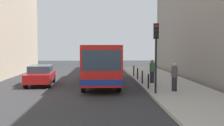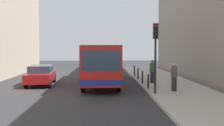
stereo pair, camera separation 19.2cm
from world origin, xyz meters
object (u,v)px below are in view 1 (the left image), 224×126
at_px(bus, 100,62).
at_px(bollard_far, 138,74).
at_px(traffic_light, 156,45).
at_px(bollard_mid, 142,77).
at_px(pedestrian_near_signal, 174,77).
at_px(bollard_near, 148,81).
at_px(car_beside_bus, 41,75).
at_px(bollard_farthest, 134,71).
at_px(pedestrian_mid_sidewalk, 152,71).

bearing_deg(bus, bollard_far, -154.75).
height_order(bus, bollard_far, bus).
relative_size(bus, bollard_far, 11.63).
relative_size(traffic_light, bollard_mid, 4.32).
distance_m(bollard_far, pedestrian_near_signal, 6.45).
relative_size(traffic_light, bollard_near, 4.32).
height_order(car_beside_bus, traffic_light, traffic_light).
relative_size(car_beside_bus, pedestrian_near_signal, 2.58).
xyz_separation_m(bollard_near, bollard_farthest, (0.00, 7.83, 0.00)).
relative_size(car_beside_bus, bollard_near, 4.74).
relative_size(bus, bollard_near, 11.63).
bearing_deg(bollard_far, car_beside_bus, -164.32).
bearing_deg(bollard_far, bus, -153.99).
xyz_separation_m(bollard_mid, pedestrian_mid_sidewalk, (0.78, 0.24, 0.41)).
relative_size(bus, pedestrian_near_signal, 6.32).
distance_m(traffic_light, bollard_farthest, 9.98).
distance_m(bus, pedestrian_near_signal, 6.63).
height_order(bollard_farthest, pedestrian_near_signal, pedestrian_near_signal).
bearing_deg(pedestrian_near_signal, bollard_farthest, -130.11).
bearing_deg(pedestrian_mid_sidewalk, bollard_near, -0.07).
relative_size(bollard_mid, pedestrian_mid_sidewalk, 0.54).
height_order(traffic_light, pedestrian_mid_sidewalk, traffic_light).
bearing_deg(car_beside_bus, traffic_light, 143.93).
relative_size(car_beside_bus, bollard_far, 4.74).
bearing_deg(pedestrian_near_signal, bollard_mid, -117.91).
distance_m(bollard_near, pedestrian_mid_sidewalk, 2.98).
height_order(bollard_far, pedestrian_near_signal, pedestrian_near_signal).
relative_size(bollard_near, bollard_far, 1.00).
height_order(bollard_mid, pedestrian_near_signal, pedestrian_near_signal).
bearing_deg(bollard_farthest, pedestrian_near_signal, -80.84).
height_order(car_beside_bus, bollard_near, car_beside_bus).
relative_size(traffic_light, pedestrian_mid_sidewalk, 2.33).
bearing_deg(bollard_mid, car_beside_bus, 176.54).
bearing_deg(bollard_mid, pedestrian_near_signal, -68.64).
bearing_deg(bollard_near, car_beside_bus, 158.12).
bearing_deg(bus, pedestrian_mid_sidewalk, 167.29).
bearing_deg(bollard_mid, bollard_farthest, 90.00).
distance_m(bus, pedestrian_mid_sidewalk, 4.09).
xyz_separation_m(bollard_near, bollard_mid, (0.00, 2.61, 0.00)).
relative_size(bollard_near, pedestrian_mid_sidewalk, 0.54).
height_order(bus, bollard_near, bus).
relative_size(bollard_far, pedestrian_near_signal, 0.54).
bearing_deg(pedestrian_mid_sidewalk, bus, -86.64).
xyz_separation_m(car_beside_bus, bollard_far, (7.65, 2.15, -0.16)).
distance_m(bollard_near, bollard_farthest, 7.83).
distance_m(bollard_mid, bollard_far, 2.61).
xyz_separation_m(bollard_mid, pedestrian_near_signal, (1.43, -3.66, 0.40)).
distance_m(bollard_farthest, pedestrian_near_signal, 9.01).
bearing_deg(bollard_near, pedestrian_mid_sidewalk, 74.62).
distance_m(car_beside_bus, bollard_farthest, 9.01).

